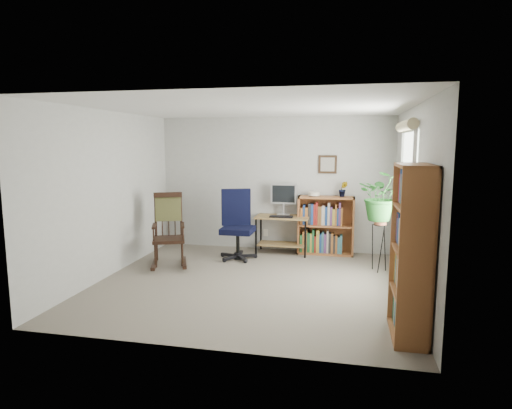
% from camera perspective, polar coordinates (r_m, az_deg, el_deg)
% --- Properties ---
extents(floor, '(4.20, 4.00, 0.00)m').
position_cam_1_polar(floor, '(6.08, -0.79, -10.38)').
color(floor, gray).
rests_on(floor, ground).
extents(ceiling, '(4.20, 4.00, 0.00)m').
position_cam_1_polar(ceiling, '(5.78, -0.83, 12.80)').
color(ceiling, silver).
rests_on(ceiling, ground).
extents(wall_back, '(4.20, 0.00, 2.40)m').
position_cam_1_polar(wall_back, '(7.76, 2.43, 2.72)').
color(wall_back, '#B6B6B2').
rests_on(wall_back, ground).
extents(wall_front, '(4.20, 0.00, 2.40)m').
position_cam_1_polar(wall_front, '(3.91, -7.25, -2.67)').
color(wall_front, '#B6B6B2').
rests_on(wall_front, ground).
extents(wall_left, '(0.00, 4.00, 2.40)m').
position_cam_1_polar(wall_left, '(6.59, -18.92, 1.34)').
color(wall_left, '#B6B6B2').
rests_on(wall_left, ground).
extents(wall_right, '(0.00, 4.00, 2.40)m').
position_cam_1_polar(wall_right, '(5.73, 20.13, 0.33)').
color(wall_right, '#B6B6B2').
rests_on(wall_right, ground).
extents(window, '(0.12, 1.20, 1.50)m').
position_cam_1_polar(window, '(6.00, 19.44, 2.61)').
color(window, silver).
rests_on(window, wall_right).
extents(desk, '(0.93, 0.51, 0.67)m').
position_cam_1_polar(desk, '(7.57, 3.51, -4.06)').
color(desk, olive).
rests_on(desk, floor).
extents(monitor, '(0.46, 0.16, 0.56)m').
position_cam_1_polar(monitor, '(7.60, 3.70, 0.69)').
color(monitor, '#B8B8BD').
rests_on(monitor, desk).
extents(keyboard, '(0.40, 0.15, 0.02)m').
position_cam_1_polar(keyboard, '(7.39, 3.40, -1.62)').
color(keyboard, black).
rests_on(keyboard, desk).
extents(office_chair, '(0.83, 0.83, 1.18)m').
position_cam_1_polar(office_chair, '(7.15, -2.46, -2.67)').
color(office_chair, black).
rests_on(office_chair, floor).
extents(rocking_chair, '(0.94, 1.17, 1.18)m').
position_cam_1_polar(rocking_chair, '(6.88, -11.59, -3.28)').
color(rocking_chair, black).
rests_on(rocking_chair, floor).
extents(low_bookshelf, '(0.97, 0.32, 1.02)m').
position_cam_1_polar(low_bookshelf, '(7.58, 9.29, -2.77)').
color(low_bookshelf, '#9B5C32').
rests_on(low_bookshelf, floor).
extents(tall_bookshelf, '(0.33, 0.76, 1.73)m').
position_cam_1_polar(tall_bookshelf, '(4.51, 19.98, -5.98)').
color(tall_bookshelf, '#9B5C32').
rests_on(tall_bookshelf, floor).
extents(plant_stand, '(0.27, 0.27, 0.84)m').
position_cam_1_polar(plant_stand, '(6.76, 16.15, -5.08)').
color(plant_stand, black).
rests_on(plant_stand, floor).
extents(spider_plant, '(1.69, 1.88, 1.46)m').
position_cam_1_polar(spider_plant, '(6.61, 16.52, 4.19)').
color(spider_plant, '#215D20').
rests_on(spider_plant, plant_stand).
extents(potted_plant_small, '(0.13, 0.24, 0.11)m').
position_cam_1_polar(potted_plant_small, '(7.50, 11.53, 1.42)').
color(potted_plant_small, '#215D20').
rests_on(potted_plant_small, low_bookshelf).
extents(framed_picture, '(0.32, 0.04, 0.32)m').
position_cam_1_polar(framed_picture, '(7.61, 9.52, 5.29)').
color(framed_picture, black).
rests_on(framed_picture, wall_back).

